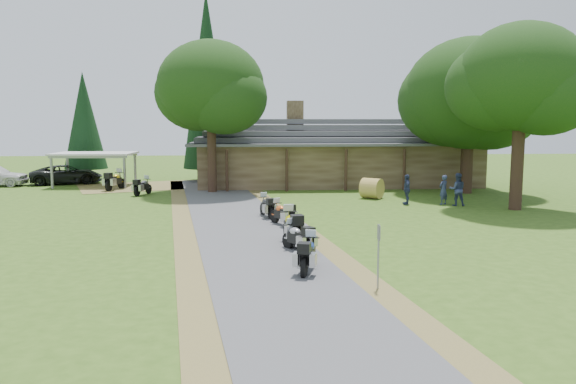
{
  "coord_description": "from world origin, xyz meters",
  "views": [
    {
      "loc": [
        -0.59,
        -17.81,
        4.69
      ],
      "look_at": [
        1.15,
        6.5,
        1.6
      ],
      "focal_mm": 35.0,
      "sensor_mm": 36.0,
      "label": 1
    }
  ],
  "objects": [
    {
      "name": "ground",
      "position": [
        0.0,
        0.0,
        0.0
      ],
      "size": [
        120.0,
        120.0,
        0.0
      ],
      "primitive_type": "plane",
      "color": "#345317",
      "rests_on": "ground"
    },
    {
      "name": "driveway",
      "position": [
        -0.5,
        4.0,
        0.0
      ],
      "size": [
        51.95,
        51.95,
        0.0
      ],
      "primitive_type": "plane",
      "rotation": [
        0.0,
        0.0,
        0.14
      ],
      "color": "#454548",
      "rests_on": "ground"
    },
    {
      "name": "lodge",
      "position": [
        6.0,
        24.0,
        2.45
      ],
      "size": [
        21.4,
        9.4,
        4.9
      ],
      "primitive_type": null,
      "color": "#503E29",
      "rests_on": "ground"
    },
    {
      "name": "carport",
      "position": [
        -11.67,
        23.63,
        1.21
      ],
      "size": [
        5.7,
        3.91,
        2.42
      ],
      "primitive_type": null,
      "rotation": [
        0.0,
        0.0,
        -0.03
      ],
      "color": "silver",
      "rests_on": "ground"
    },
    {
      "name": "car_dark_suv",
      "position": [
        -14.17,
        25.06,
        1.06
      ],
      "size": [
        3.69,
        5.98,
        2.13
      ],
      "primitive_type": "imported",
      "rotation": [
        0.0,
        0.0,
        1.82
      ],
      "color": "black",
      "rests_on": "ground"
    },
    {
      "name": "motorcycle_row_a",
      "position": [
        1.26,
        -0.78,
        0.61
      ],
      "size": [
        1.05,
        1.88,
        1.22
      ],
      "primitive_type": null,
      "rotation": [
        0.0,
        0.0,
        1.29
      ],
      "color": "navy",
      "rests_on": "ground"
    },
    {
      "name": "motorcycle_row_b",
      "position": [
        1.17,
        1.85,
        0.58
      ],
      "size": [
        1.29,
        1.76,
        1.16
      ],
      "primitive_type": null,
      "rotation": [
        0.0,
        0.0,
        2.07
      ],
      "color": "#ACADB4",
      "rests_on": "ground"
    },
    {
      "name": "motorcycle_row_c",
      "position": [
        1.07,
        3.25,
        0.71
      ],
      "size": [
        1.0,
        2.17,
        1.43
      ],
      "primitive_type": null,
      "rotation": [
        0.0,
        0.0,
        1.73
      ],
      "color": "#BFB900",
      "rests_on": "ground"
    },
    {
      "name": "motorcycle_row_d",
      "position": [
        0.93,
        7.06,
        0.59
      ],
      "size": [
        1.3,
        1.8,
        1.19
      ],
      "primitive_type": null,
      "rotation": [
        0.0,
        0.0,
        2.05
      ],
      "color": "#DD5A1F",
      "rests_on": "ground"
    },
    {
      "name": "motorcycle_row_e",
      "position": [
        0.29,
        9.32,
        0.58
      ],
      "size": [
        0.97,
        1.77,
        1.16
      ],
      "primitive_type": null,
      "rotation": [
        0.0,
        0.0,
        1.83
      ],
      "color": "black",
      "rests_on": "ground"
    },
    {
      "name": "motorcycle_carport_a",
      "position": [
        -9.69,
        21.07,
        0.7
      ],
      "size": [
        1.26,
        2.17,
        1.41
      ],
      "primitive_type": null,
      "rotation": [
        0.0,
        0.0,
        1.26
      ],
      "color": "gold",
      "rests_on": "ground"
    },
    {
      "name": "motorcycle_carport_b",
      "position": [
        -7.31,
        18.27,
        0.6
      ],
      "size": [
        1.16,
        1.83,
        1.19
      ],
      "primitive_type": null,
      "rotation": [
        0.0,
        0.0,
        1.2
      ],
      "color": "slate",
      "rests_on": "ground"
    },
    {
      "name": "person_a",
      "position": [
        10.39,
        12.85,
        0.98
      ],
      "size": [
        0.69,
        0.63,
        1.97
      ],
      "primitive_type": "imported",
      "rotation": [
        0.0,
        0.0,
        3.68
      ],
      "color": "navy",
      "rests_on": "ground"
    },
    {
      "name": "person_b",
      "position": [
        11.0,
        12.34,
        1.07
      ],
      "size": [
        0.68,
        0.55,
        2.14
      ],
      "primitive_type": "imported",
      "rotation": [
        0.0,
        0.0,
        2.94
      ],
      "color": "navy",
      "rests_on": "ground"
    },
    {
      "name": "person_c",
      "position": [
        8.36,
        13.1,
        1.0
      ],
      "size": [
        0.48,
        0.62,
        1.99
      ],
      "primitive_type": "imported",
      "rotation": [
        0.0,
        0.0,
        4.58
      ],
      "color": "navy",
      "rests_on": "ground"
    },
    {
      "name": "hay_bale",
      "position": [
        6.92,
        15.62,
        0.62
      ],
      "size": [
        1.66,
        1.68,
        1.24
      ],
      "primitive_type": "cylinder",
      "rotation": [
        1.57,
        0.0,
        0.9
      ],
      "color": "#A58E3C",
      "rests_on": "ground"
    },
    {
      "name": "sign_post",
      "position": [
        3.02,
        -2.73,
        0.92
      ],
      "size": [
        0.33,
        0.06,
        1.85
      ],
      "primitive_type": null,
      "color": "gray",
      "rests_on": "ground"
    },
    {
      "name": "oak_lodge_left",
      "position": [
        -2.96,
        19.33,
        5.62
      ],
      "size": [
        6.92,
        6.92,
        11.23
      ],
      "primitive_type": null,
      "color": "#11340F",
      "rests_on": "ground"
    },
    {
      "name": "oak_lodge_right",
      "position": [
        13.66,
        17.62,
        5.19
      ],
      "size": [
        8.4,
        8.4,
        10.38
      ],
      "primitive_type": null,
      "color": "#11340F",
      "rests_on": "ground"
    },
    {
      "name": "oak_driveway",
      "position": [
        13.6,
        10.8,
        5.62
      ],
      "size": [
        6.61,
        6.61,
        11.24
      ],
      "primitive_type": null,
      "color": "#11340F",
      "rests_on": "ground"
    },
    {
      "name": "cedar_near",
      "position": [
        -3.67,
        26.45,
        7.27
      ],
      "size": [
        3.94,
        3.94,
        14.54
      ],
      "primitive_type": "cone",
      "color": "black",
      "rests_on": "ground"
    },
    {
      "name": "cedar_far",
      "position": [
        -13.6,
        28.26,
        4.29
      ],
      "size": [
        3.36,
        3.36,
        8.58
      ],
      "primitive_type": "cone",
      "color": "black",
      "rests_on": "ground"
    }
  ]
}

